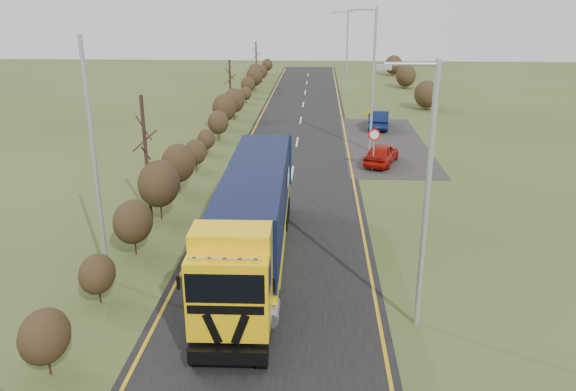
# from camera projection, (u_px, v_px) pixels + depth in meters

# --- Properties ---
(ground) EXTENTS (160.00, 160.00, 0.00)m
(ground) POSITION_uv_depth(u_px,v_px,m) (278.00, 258.00, 23.29)
(ground) COLOR #3E491F
(ground) RESTS_ON ground
(road) EXTENTS (8.00, 120.00, 0.02)m
(road) POSITION_uv_depth(u_px,v_px,m) (290.00, 183.00, 32.71)
(road) COLOR black
(road) RESTS_ON ground
(layby) EXTENTS (6.00, 18.00, 0.02)m
(layby) POSITION_uv_depth(u_px,v_px,m) (384.00, 143.00, 41.80)
(layby) COLOR #2B2927
(layby) RESTS_ON ground
(lane_markings) EXTENTS (7.52, 116.00, 0.01)m
(lane_markings) POSITION_uv_depth(u_px,v_px,m) (290.00, 185.00, 32.42)
(lane_markings) COLOR #CC9413
(lane_markings) RESTS_ON road
(hedgerow) EXTENTS (2.24, 102.04, 6.05)m
(hedgerow) POSITION_uv_depth(u_px,v_px,m) (179.00, 165.00, 30.50)
(hedgerow) COLOR #2F2015
(hedgerow) RESTS_ON ground
(lorry) EXTENTS (2.75, 14.11, 3.92)m
(lorry) POSITION_uv_depth(u_px,v_px,m) (253.00, 215.00, 21.76)
(lorry) COLOR black
(lorry) RESTS_ON ground
(car_red_hatchback) EXTENTS (2.90, 4.39, 1.39)m
(car_red_hatchback) POSITION_uv_depth(u_px,v_px,m) (381.00, 154.00, 36.30)
(car_red_hatchback) COLOR #A01008
(car_red_hatchback) RESTS_ON ground
(car_blue_sedan) EXTENTS (2.13, 4.70, 1.49)m
(car_blue_sedan) POSITION_uv_depth(u_px,v_px,m) (379.00, 119.00, 46.52)
(car_blue_sedan) COLOR #0A143A
(car_blue_sedan) RESTS_ON ground
(streetlight_near) EXTENTS (1.82, 0.18, 8.56)m
(streetlight_near) POSITION_uv_depth(u_px,v_px,m) (424.00, 189.00, 17.02)
(streetlight_near) COLOR #A2A5A8
(streetlight_near) RESTS_ON ground
(streetlight_mid) EXTENTS (2.06, 0.19, 9.70)m
(streetlight_mid) POSITION_uv_depth(u_px,v_px,m) (371.00, 74.00, 38.11)
(streetlight_mid) COLOR #A2A5A8
(streetlight_mid) RESTS_ON ground
(streetlight_far) EXTENTS (1.92, 0.18, 9.04)m
(streetlight_far) POSITION_uv_depth(u_px,v_px,m) (346.00, 49.00, 61.95)
(streetlight_far) COLOR #A2A5A8
(streetlight_far) RESTS_ON ground
(left_pole) EXTENTS (0.16, 0.16, 9.07)m
(left_pole) POSITION_uv_depth(u_px,v_px,m) (95.00, 166.00, 19.95)
(left_pole) COLOR #A2A5A8
(left_pole) RESTS_ON ground
(speed_sign) EXTENTS (0.74, 0.10, 2.67)m
(speed_sign) POSITION_uv_depth(u_px,v_px,m) (374.00, 141.00, 34.54)
(speed_sign) COLOR #A2A5A8
(speed_sign) RESTS_ON ground
(warning_board) EXTENTS (0.70, 0.11, 1.83)m
(warning_board) POSITION_uv_depth(u_px,v_px,m) (369.00, 117.00, 45.58)
(warning_board) COLOR #A2A5A8
(warning_board) RESTS_ON ground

